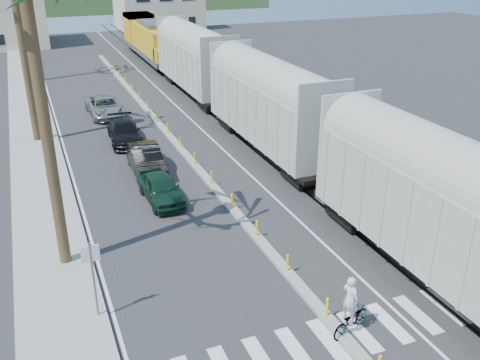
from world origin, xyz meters
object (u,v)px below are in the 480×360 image
cyclist (350,315)px  street_sign (92,270)px  car_lead (161,188)px  car_second (146,160)px

cyclist → street_sign: bearing=41.9°
car_lead → cyclist: 12.56m
car_second → car_lead: bearing=-90.4°
car_lead → car_second: car_second is taller
car_lead → car_second: bearing=85.7°
street_sign → car_second: street_sign is taller
car_lead → car_second: 3.95m
street_sign → car_lead: 9.42m
car_second → cyclist: bearing=-77.3°
cyclist → car_lead: bearing=-6.0°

